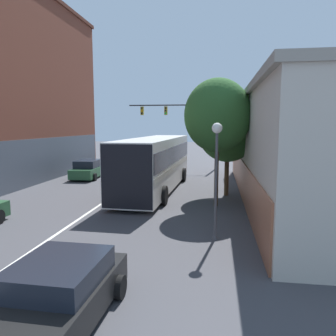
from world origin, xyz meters
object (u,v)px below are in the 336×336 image
(street_lamp, at_px, (216,164))
(street_tree_near, at_px, (218,116))
(parked_car_left_near, at_px, (89,169))
(traffic_signal_gantry, at_px, (186,119))
(parked_car_left_far, at_px, (121,160))
(street_tree_far, at_px, (228,128))
(hatchback_foreground, at_px, (56,296))
(bus, at_px, (155,161))

(street_lamp, height_order, street_tree_near, street_tree_near)
(parked_car_left_near, xyz_separation_m, street_tree_near, (9.96, -7.66, 3.92))
(traffic_signal_gantry, relative_size, street_lamp, 2.03)
(parked_car_left_far, distance_m, street_tree_far, 17.15)
(hatchback_foreground, distance_m, street_lamp, 6.92)
(bus, bearing_deg, parked_car_left_near, 58.04)
(traffic_signal_gantry, relative_size, street_tree_far, 1.43)
(hatchback_foreground, distance_m, parked_car_left_far, 27.40)
(bus, xyz_separation_m, street_lamp, (3.81, -8.49, 0.86))
(traffic_signal_gantry, bearing_deg, parked_car_left_far, 169.64)
(parked_car_left_far, bearing_deg, hatchback_foreground, -159.35)
(hatchback_foreground, bearing_deg, street_tree_near, -15.29)
(bus, height_order, street_tree_far, street_tree_far)
(parked_car_left_near, bearing_deg, street_tree_far, -118.16)
(bus, distance_m, street_tree_far, 4.96)
(traffic_signal_gantry, xyz_separation_m, street_tree_near, (2.90, -14.59, -0.14))
(traffic_signal_gantry, height_order, street_tree_near, street_tree_near)
(street_lamp, bearing_deg, parked_car_left_far, 115.20)
(parked_car_left_near, relative_size, street_tree_near, 0.68)
(hatchback_foreground, xyz_separation_m, street_tree_far, (3.84, 13.39, 3.35))
(hatchback_foreground, xyz_separation_m, street_lamp, (3.23, 5.74, 2.12))
(hatchback_foreground, relative_size, parked_car_left_near, 0.94)
(parked_car_left_near, bearing_deg, street_lamp, -144.63)
(street_tree_near, bearing_deg, traffic_signal_gantry, 101.23)
(traffic_signal_gantry, height_order, street_lamp, traffic_signal_gantry)
(parked_car_left_far, bearing_deg, bus, -147.34)
(traffic_signal_gantry, bearing_deg, street_lamp, -81.62)
(parked_car_left_near, xyz_separation_m, street_tree_far, (10.56, -5.00, 3.30))
(hatchback_foreground, relative_size, traffic_signal_gantry, 0.48)
(parked_car_left_near, relative_size, traffic_signal_gantry, 0.51)
(parked_car_left_far, xyz_separation_m, street_tree_far, (10.42, -13.20, 3.35))
(bus, distance_m, parked_car_left_near, 7.52)
(hatchback_foreground, relative_size, street_lamp, 0.98)
(bus, height_order, street_lamp, street_lamp)
(street_tree_far, bearing_deg, street_lamp, -94.54)
(parked_car_left_far, height_order, street_tree_near, street_tree_near)
(hatchback_foreground, bearing_deg, parked_car_left_far, 15.41)
(bus, bearing_deg, street_lamp, -153.69)
(street_lamp, xyz_separation_m, street_tree_near, (0.01, 5.00, 1.86))
(parked_car_left_far, relative_size, street_tree_near, 0.63)
(hatchback_foreground, xyz_separation_m, parked_car_left_near, (-6.72, 18.40, 0.05))
(street_tree_far, bearing_deg, street_tree_near, -102.65)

